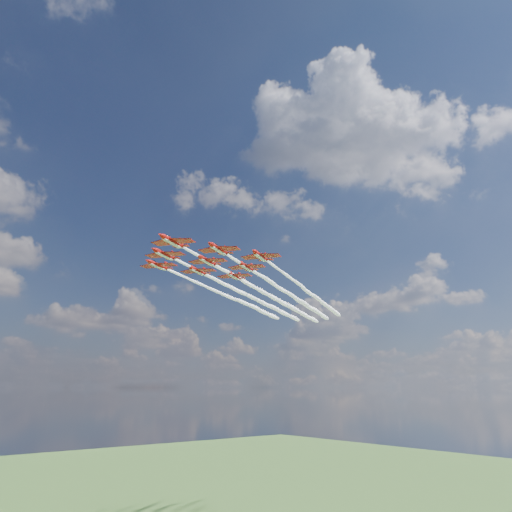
% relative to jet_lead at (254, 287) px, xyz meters
% --- Properties ---
extents(jet_lead, '(95.71, 60.49, 2.68)m').
position_rel_jet_lead_xyz_m(jet_lead, '(0.00, 0.00, 0.00)').
color(jet_lead, '#B10E09').
extents(jet_row2_port, '(95.71, 60.49, 2.68)m').
position_rel_jet_lead_xyz_m(jet_row2_port, '(11.22, -1.24, 0.00)').
color(jet_row2_port, '#B10E09').
extents(jet_row2_starb, '(95.71, 60.49, 2.68)m').
position_rel_jet_lead_xyz_m(jet_row2_starb, '(3.96, 10.57, 0.00)').
color(jet_row2_starb, '#B10E09').
extents(jet_row3_port, '(95.71, 60.49, 2.68)m').
position_rel_jet_lead_xyz_m(jet_row3_port, '(22.44, -2.48, 0.00)').
color(jet_row3_port, '#B10E09').
extents(jet_row3_centre, '(95.71, 60.49, 2.68)m').
position_rel_jet_lead_xyz_m(jet_row3_centre, '(15.17, 9.33, 0.00)').
color(jet_row3_centre, '#B10E09').
extents(jet_row3_starb, '(95.71, 60.49, 2.68)m').
position_rel_jet_lead_xyz_m(jet_row3_starb, '(7.91, 21.14, 0.00)').
color(jet_row3_starb, '#B10E09').
extents(jet_row4_port, '(95.71, 60.49, 2.68)m').
position_rel_jet_lead_xyz_m(jet_row4_port, '(26.39, 8.09, 0.00)').
color(jet_row4_port, '#B10E09').
extents(jet_row4_starb, '(95.71, 60.49, 2.68)m').
position_rel_jet_lead_xyz_m(jet_row4_starb, '(19.13, 19.90, 0.00)').
color(jet_row4_starb, '#B10E09').
extents(jet_tail, '(95.71, 60.49, 2.68)m').
position_rel_jet_lead_xyz_m(jet_tail, '(30.35, 18.66, 0.00)').
color(jet_tail, '#B10E09').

